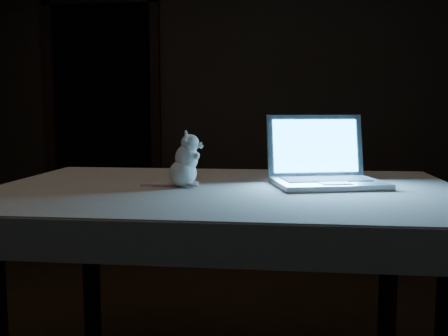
# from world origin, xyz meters

# --- Properties ---
(back_wall) EXTENTS (4.50, 0.04, 2.60)m
(back_wall) POSITION_xyz_m (0.00, 2.50, 1.30)
(back_wall) COLOR black
(back_wall) RESTS_ON ground
(doorway) EXTENTS (1.06, 0.36, 2.13)m
(doorway) POSITION_xyz_m (-1.10, 2.50, 1.06)
(doorway) COLOR black
(doorway) RESTS_ON back_wall
(table) EXTENTS (1.56, 1.00, 0.83)m
(table) POSITION_xyz_m (0.30, -0.11, 0.42)
(table) COLOR black
(table) RESTS_ON floor
(tablecloth) EXTENTS (1.89, 1.47, 0.11)m
(tablecloth) POSITION_xyz_m (0.34, -0.06, 0.79)
(tablecloth) COLOR beige
(tablecloth) RESTS_ON table
(laptop) EXTENTS (0.46, 0.42, 0.26)m
(laptop) POSITION_xyz_m (0.67, -0.05, 0.97)
(laptop) COLOR #B1B1B6
(laptop) RESTS_ON tablecloth
(plush_mouse) EXTENTS (0.19, 0.19, 0.20)m
(plush_mouse) POSITION_xyz_m (0.15, -0.12, 0.94)
(plush_mouse) COLOR white
(plush_mouse) RESTS_ON tablecloth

